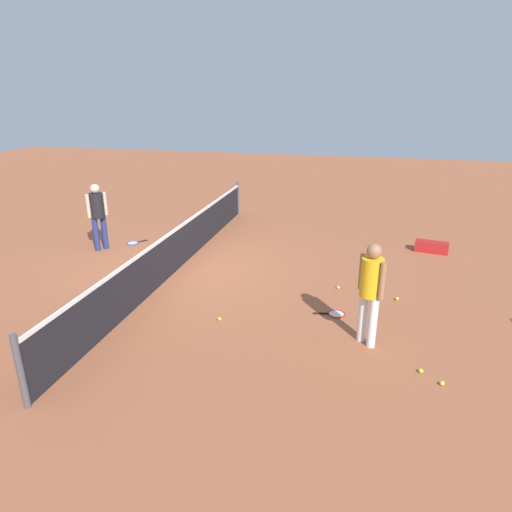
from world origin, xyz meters
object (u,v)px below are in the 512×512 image
Objects in this scene: player_near_side at (371,286)px; tennis_ball_near_player at (397,299)px; tennis_racket_near_player at (335,314)px; tennis_racket_far_player at (134,243)px; player_far_side at (98,211)px; tennis_ball_by_net at (421,371)px; tennis_ball_baseline at (442,383)px; tennis_ball_midcourt at (219,319)px; tennis_ball_stray_left at (338,287)px; equipment_bag at (430,247)px.

player_near_side is 25.76× the size of tennis_ball_near_player.
tennis_racket_near_player is 1.08× the size of tennis_racket_far_player.
tennis_ball_by_net is at bearing -116.59° from player_far_side.
player_far_side is 8.74m from tennis_ball_baseline.
tennis_ball_by_net is at bearing -138.82° from tennis_racket_near_player.
player_far_side reaches higher than tennis_ball_by_net.
tennis_racket_far_player is (2.84, 5.57, 0.00)m from tennis_racket_near_player.
tennis_ball_baseline is (-3.97, -7.72, -0.98)m from player_far_side.
tennis_ball_near_player is 1.00× the size of tennis_ball_by_net.
tennis_racket_far_player is at bearing 45.14° from tennis_ball_midcourt.
tennis_ball_stray_left is at bearing 15.79° from player_near_side.
tennis_racket_near_player is 9.16× the size of tennis_ball_stray_left.
tennis_ball_by_net is at bearing 172.43° from equipment_bag.
tennis_ball_stray_left is at bearing 26.98° from tennis_ball_by_net.
tennis_racket_near_player is 9.16× the size of tennis_ball_midcourt.
player_near_side is 7.35m from player_far_side.
tennis_ball_by_net is 1.00× the size of tennis_ball_baseline.
tennis_ball_near_player is 1.00× the size of tennis_ball_midcourt.
tennis_racket_near_player is 6.25m from tennis_racket_far_player.
tennis_ball_stray_left is 3.54m from equipment_bag.
tennis_ball_near_player is at bearing 4.99° from tennis_ball_by_net.
tennis_racket_near_player is at bearing -109.76° from player_far_side.
tennis_ball_midcourt is (-0.73, 1.99, 0.02)m from tennis_racket_near_player.
player_near_side is 3.04× the size of tennis_racket_far_player.
tennis_ball_baseline is at bearing -130.39° from player_near_side.
equipment_bag is at bearing -16.91° from tennis_ball_near_player.
tennis_ball_baseline is at bearing -170.02° from tennis_ball_near_player.
tennis_ball_midcourt is at bearing -134.86° from tennis_racket_far_player.
tennis_ball_near_player is at bearing -100.26° from player_far_side.
player_far_side is at bearing 80.23° from tennis_ball_stray_left.
player_near_side and player_far_side have the same top height.
tennis_ball_midcourt is at bearing 139.28° from equipment_bag.
equipment_bag reaches higher than tennis_racket_far_player.
tennis_ball_baseline is at bearing 175.26° from equipment_bag.
tennis_racket_far_player is at bearing 57.69° from tennis_ball_by_net.
tennis_ball_midcourt is at bearing 133.67° from tennis_ball_stray_left.
equipment_bag is (5.54, -0.74, 0.11)m from tennis_ball_by_net.
tennis_ball_baseline is at bearing -132.81° from tennis_ball_by_net.
tennis_ball_baseline is (-1.78, -1.60, 0.02)m from tennis_racket_near_player.
tennis_ball_by_net is at bearing -122.31° from tennis_racket_far_player.
tennis_ball_stray_left is at bearing -106.92° from tennis_racket_far_player.
tennis_ball_near_player is 1.19m from tennis_ball_stray_left.
tennis_ball_stray_left is (1.88, -1.97, 0.00)m from tennis_ball_midcourt.
tennis_ball_stray_left is at bearing 143.57° from equipment_bag.
tennis_ball_baseline reaches higher than tennis_racket_near_player.
tennis_ball_midcourt is 6.24m from equipment_bag.
tennis_racket_near_player is at bearing -178.89° from tennis_ball_stray_left.
tennis_ball_by_net is at bearing 47.19° from tennis_ball_baseline.
tennis_ball_by_net is 3.43m from tennis_ball_midcourt.
equipment_bag reaches higher than tennis_racket_near_player.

